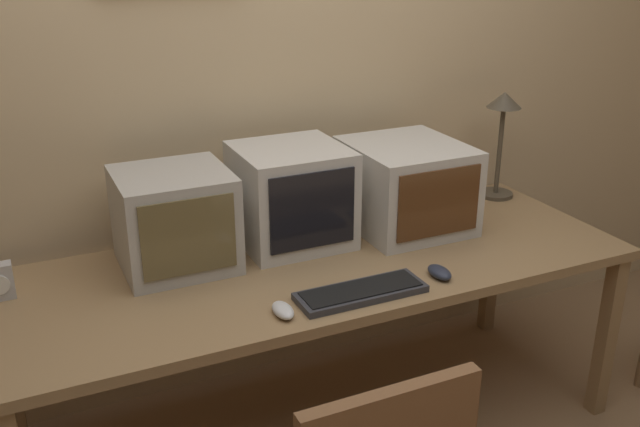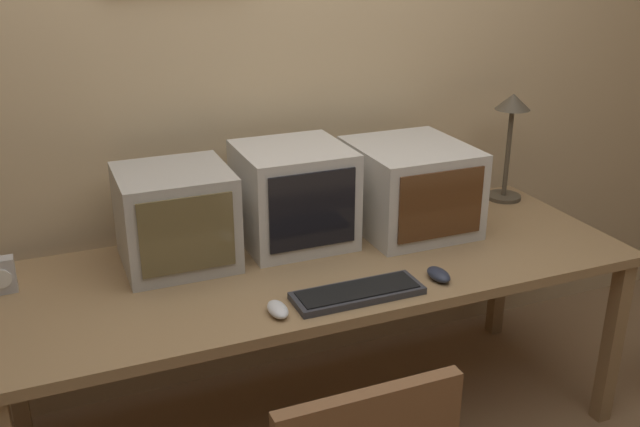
% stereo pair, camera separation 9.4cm
% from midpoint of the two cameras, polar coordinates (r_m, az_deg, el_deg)
% --- Properties ---
extents(wall_back, '(8.00, 0.08, 2.60)m').
position_cam_midpoint_polar(wall_back, '(2.74, -3.26, 11.96)').
color(wall_back, '#D1B284').
rests_on(wall_back, ground_plane).
extents(desk, '(2.17, 0.80, 0.71)m').
position_cam_midpoint_polar(desk, '(2.48, 1.09, -5.09)').
color(desk, '#99754C').
rests_on(desk, ground_plane).
extents(monitor_left, '(0.37, 0.36, 0.33)m').
position_cam_midpoint_polar(monitor_left, '(2.42, -10.38, -0.31)').
color(monitor_left, '#B7B2A8').
rests_on(monitor_left, desk).
extents(monitor_center, '(0.38, 0.38, 0.35)m').
position_cam_midpoint_polar(monitor_center, '(2.55, -1.08, 1.49)').
color(monitor_center, beige).
rests_on(monitor_center, desk).
extents(monitor_right, '(0.41, 0.45, 0.32)m').
position_cam_midpoint_polar(monitor_right, '(2.70, 8.19, 2.11)').
color(monitor_right, beige).
rests_on(monitor_right, desk).
extents(keyboard_main, '(0.41, 0.14, 0.03)m').
position_cam_midpoint_polar(keyboard_main, '(2.23, 4.24, -6.36)').
color(keyboard_main, '#333338').
rests_on(keyboard_main, desk).
extents(mouse_near_keyboard, '(0.06, 0.11, 0.04)m').
position_cam_midpoint_polar(mouse_near_keyboard, '(2.36, 10.60, -4.83)').
color(mouse_near_keyboard, '#282D3D').
rests_on(mouse_near_keyboard, desk).
extents(mouse_far_corner, '(0.06, 0.11, 0.03)m').
position_cam_midpoint_polar(mouse_far_corner, '(2.12, -2.13, -7.69)').
color(mouse_far_corner, silver).
rests_on(mouse_far_corner, desk).
extents(desk_clock, '(0.09, 0.05, 0.11)m').
position_cam_midpoint_polar(desk_clock, '(2.42, -23.15, -4.61)').
color(desk_clock, '#B7B2AD').
rests_on(desk_clock, desk).
extents(desk_lamp, '(0.14, 0.14, 0.45)m').
position_cam_midpoint_polar(desk_lamp, '(3.04, 15.89, 6.86)').
color(desk_lamp, '#4C4233').
rests_on(desk_lamp, desk).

